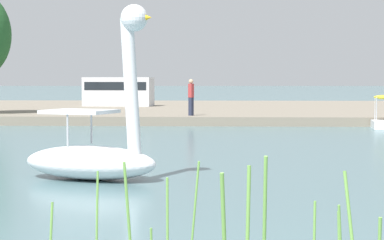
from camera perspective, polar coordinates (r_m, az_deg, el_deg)
name	(u,v)px	position (r m, az deg, el deg)	size (l,w,h in m)	color
shore_bank_far	(230,110)	(47.42, 3.04, 0.81)	(131.63, 27.36, 0.44)	slate
swan_boat	(95,148)	(15.77, -7.72, -2.20)	(3.37, 2.27, 3.77)	white
person_on_path	(191,96)	(35.12, -0.08, 1.91)	(0.29, 0.29, 1.79)	#23283D
parked_van	(118,90)	(48.41, -5.86, 2.35)	(4.72, 2.23, 1.93)	silver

